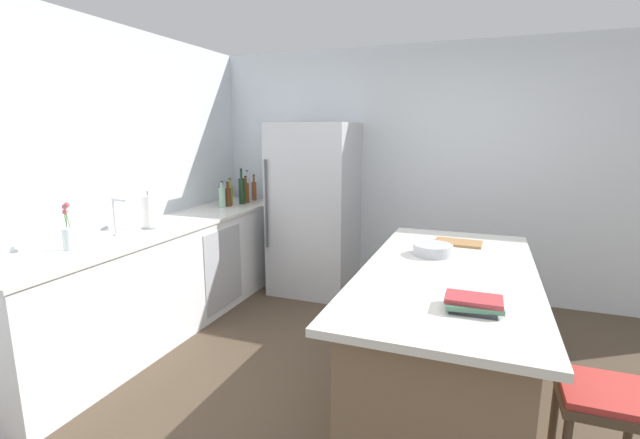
% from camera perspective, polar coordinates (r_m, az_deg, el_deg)
% --- Properties ---
extents(ground_plane, '(7.20, 7.20, 0.00)m').
position_cam_1_polar(ground_plane, '(3.05, 8.29, -23.14)').
color(ground_plane, '#4C3D2D').
extents(wall_rear, '(6.00, 0.10, 2.60)m').
position_cam_1_polar(wall_rear, '(4.77, 14.67, 5.91)').
color(wall_rear, silver).
rests_on(wall_rear, ground_plane).
extents(wall_left, '(0.10, 6.00, 2.60)m').
position_cam_1_polar(wall_left, '(3.87, -29.23, 3.63)').
color(wall_left, silver).
rests_on(wall_left, ground_plane).
extents(counter_run_left, '(0.67, 3.20, 0.94)m').
position_cam_1_polar(counter_run_left, '(4.14, -19.26, -6.93)').
color(counter_run_left, white).
rests_on(counter_run_left, ground_plane).
extents(kitchen_island, '(1.01, 2.14, 0.90)m').
position_cam_1_polar(kitchen_island, '(2.96, 15.98, -14.50)').
color(kitchen_island, '#7A6047').
rests_on(kitchen_island, ground_plane).
extents(refrigerator, '(0.84, 0.76, 1.82)m').
position_cam_1_polar(refrigerator, '(4.69, -0.73, 1.38)').
color(refrigerator, '#B7BABF').
rests_on(refrigerator, ground_plane).
extents(bar_stool, '(0.36, 0.36, 0.67)m').
position_cam_1_polar(bar_stool, '(2.36, 32.96, -20.64)').
color(bar_stool, '#473828').
rests_on(bar_stool, ground_plane).
extents(sink_faucet, '(0.15, 0.05, 0.30)m').
position_cam_1_polar(sink_faucet, '(3.69, -25.13, 0.43)').
color(sink_faucet, silver).
rests_on(sink_faucet, counter_run_left).
extents(flower_vase, '(0.08, 0.08, 0.33)m').
position_cam_1_polar(flower_vase, '(3.41, -30.02, -1.79)').
color(flower_vase, silver).
rests_on(flower_vase, counter_run_left).
extents(paper_towel_roll, '(0.14, 0.14, 0.31)m').
position_cam_1_polar(paper_towel_roll, '(3.89, -21.46, 0.88)').
color(paper_towel_roll, gray).
rests_on(paper_towel_roll, counter_run_left).
extents(vinegar_bottle, '(0.05, 0.05, 0.30)m').
position_cam_1_polar(vinegar_bottle, '(5.18, -8.61, 3.79)').
color(vinegar_bottle, '#994C23').
rests_on(vinegar_bottle, counter_run_left).
extents(soda_bottle, '(0.07, 0.07, 0.36)m').
position_cam_1_polar(soda_bottle, '(5.11, -9.46, 3.93)').
color(soda_bottle, silver).
rests_on(soda_bottle, counter_run_left).
extents(whiskey_bottle, '(0.07, 0.07, 0.30)m').
position_cam_1_polar(whiskey_bottle, '(5.01, -9.66, 3.55)').
color(whiskey_bottle, brown).
rests_on(whiskey_bottle, counter_run_left).
extents(wine_bottle, '(0.06, 0.06, 0.39)m').
position_cam_1_polar(wine_bottle, '(4.92, -10.21, 3.78)').
color(wine_bottle, '#19381E').
rests_on(wine_bottle, counter_run_left).
extents(olive_oil_bottle, '(0.06, 0.06, 0.29)m').
position_cam_1_polar(olive_oil_bottle, '(4.89, -11.65, 3.24)').
color(olive_oil_bottle, olive).
rests_on(olive_oil_bottle, counter_run_left).
extents(syrup_bottle, '(0.07, 0.07, 0.26)m').
position_cam_1_polar(syrup_bottle, '(4.80, -11.93, 2.97)').
color(syrup_bottle, '#5B3319').
rests_on(syrup_bottle, counter_run_left).
extents(gin_bottle, '(0.07, 0.07, 0.28)m').
position_cam_1_polar(gin_bottle, '(4.74, -12.68, 2.88)').
color(gin_bottle, '#8CB79E').
rests_on(gin_bottle, counter_run_left).
extents(cookbook_stack, '(0.27, 0.21, 0.07)m').
position_cam_1_polar(cookbook_stack, '(2.20, 19.41, -10.31)').
color(cookbook_stack, '#2D2D33').
rests_on(cookbook_stack, kitchen_island).
extents(mixing_bowl, '(0.27, 0.27, 0.07)m').
position_cam_1_polar(mixing_bowl, '(3.07, 14.52, -3.84)').
color(mixing_bowl, '#B2B5BA').
rests_on(mixing_bowl, kitchen_island).
extents(cutting_board, '(0.35, 0.22, 0.02)m').
position_cam_1_polar(cutting_board, '(3.43, 17.62, -2.91)').
color(cutting_board, '#9E7042').
rests_on(cutting_board, kitchen_island).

